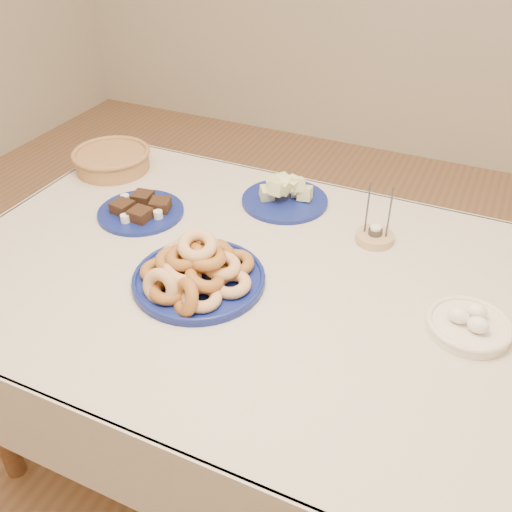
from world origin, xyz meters
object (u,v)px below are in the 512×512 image
at_px(dining_table, 264,308).
at_px(wicker_basket, 112,159).
at_px(donut_platter, 197,271).
at_px(egg_bowl, 469,325).
at_px(melon_plate, 285,195).
at_px(candle_holder, 375,236).
at_px(brownie_plate, 141,210).

distance_m(dining_table, wicker_basket, 0.81).
distance_m(donut_platter, egg_bowl, 0.66).
xyz_separation_m(melon_plate, candle_holder, (0.31, -0.10, -0.01)).
relative_size(brownie_plate, egg_bowl, 1.27).
distance_m(candle_holder, egg_bowl, 0.40).
bearing_deg(dining_table, egg_bowl, 1.28).
xyz_separation_m(melon_plate, wicker_basket, (-0.63, -0.04, 0.01)).
relative_size(dining_table, wicker_basket, 4.94).
distance_m(melon_plate, wicker_basket, 0.63).
height_order(wicker_basket, candle_holder, candle_holder).
distance_m(brownie_plate, candle_holder, 0.70).
relative_size(melon_plate, egg_bowl, 1.63).
bearing_deg(dining_table, melon_plate, 104.51).
xyz_separation_m(dining_table, egg_bowl, (0.51, 0.01, 0.13)).
xyz_separation_m(dining_table, brownie_plate, (-0.47, 0.13, 0.12)).
bearing_deg(wicker_basket, candle_holder, -3.33).
bearing_deg(egg_bowl, melon_plate, 148.94).
bearing_deg(dining_table, brownie_plate, 164.73).
bearing_deg(donut_platter, wicker_basket, 143.32).
bearing_deg(brownie_plate, wicker_basket, 140.98).
xyz_separation_m(candle_holder, egg_bowl, (0.29, -0.27, 0.00)).
xyz_separation_m(wicker_basket, candle_holder, (0.94, -0.05, -0.02)).
bearing_deg(melon_plate, wicker_basket, -176.33).
relative_size(wicker_basket, egg_bowl, 1.62).
height_order(wicker_basket, egg_bowl, wicker_basket).
xyz_separation_m(dining_table, candle_holder, (0.22, 0.28, 0.12)).
distance_m(brownie_plate, egg_bowl, 0.99).
height_order(brownie_plate, candle_holder, candle_holder).
height_order(donut_platter, melon_plate, donut_platter).
distance_m(donut_platter, melon_plate, 0.48).
xyz_separation_m(brownie_plate, wicker_basket, (-0.26, 0.21, 0.02)).
distance_m(dining_table, melon_plate, 0.41).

